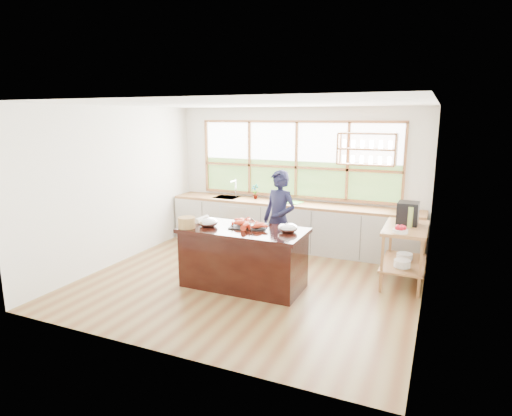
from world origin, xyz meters
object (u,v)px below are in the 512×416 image
Objects in this scene: espresso_machine at (408,213)px; wicker_basket at (187,223)px; cook at (279,220)px; island at (243,258)px.

espresso_machine is 3.36m from wicker_basket.
wicker_basket is at bearing -112.68° from cook.
island is 1.10× the size of cook.
cook is 6.60× the size of wicker_basket.
island is 2.60m from espresso_machine.
wicker_basket is (-2.98, -1.54, -0.09)m from espresso_machine.
cook is at bearing 77.25° from island.
espresso_machine reaches higher than wicker_basket.
island is 5.31× the size of espresso_machine.
cook is 1.60m from wicker_basket.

